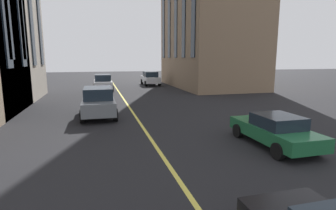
% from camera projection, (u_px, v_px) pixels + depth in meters
% --- Properties ---
extents(lane_centre_line, '(80.00, 0.16, 0.01)m').
position_uv_depth(lane_centre_line, '(134.00, 114.00, 17.80)').
color(lane_centre_line, '#D8C64C').
rests_on(lane_centre_line, ground_plane).
extents(car_grey_oncoming, '(4.70, 2.14, 1.88)m').
position_uv_depth(car_grey_oncoming, '(98.00, 102.00, 16.90)').
color(car_grey_oncoming, slate).
rests_on(car_grey_oncoming, ground_plane).
extents(car_white_far, '(4.70, 2.14, 1.88)m').
position_uv_depth(car_white_far, '(150.00, 78.00, 36.97)').
color(car_white_far, silver).
rests_on(car_white_far, ground_plane).
extents(car_white_trailing, '(4.70, 2.14, 1.88)m').
position_uv_depth(car_white_trailing, '(103.00, 82.00, 30.36)').
color(car_white_trailing, silver).
rests_on(car_white_trailing, ground_plane).
extents(car_green_parked_b, '(4.40, 1.95, 1.37)m').
position_uv_depth(car_green_parked_b, '(275.00, 130.00, 11.26)').
color(car_green_parked_b, '#1E6038').
rests_on(car_green_parked_b, ground_plane).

